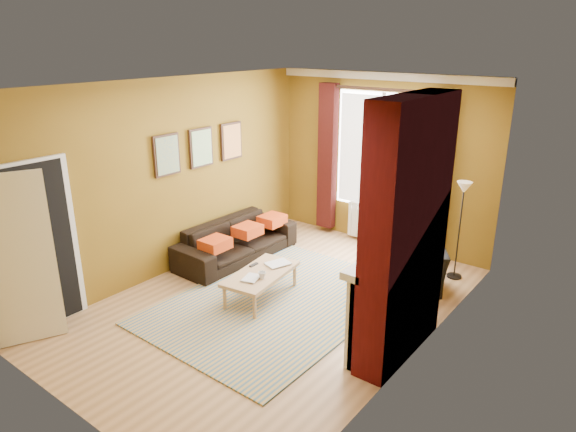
% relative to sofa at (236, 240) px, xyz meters
% --- Properties ---
extents(ground, '(5.50, 5.50, 0.00)m').
position_rel_sofa_xyz_m(ground, '(1.42, -0.77, -0.30)').
color(ground, '#986E45').
rests_on(ground, ground).
extents(room_walls, '(3.82, 5.54, 2.83)m').
position_rel_sofa_xyz_m(room_walls, '(2.05, -0.49, 1.08)').
color(room_walls, brown).
rests_on(room_walls, ground).
extents(striped_rug, '(2.41, 3.31, 0.02)m').
position_rel_sofa_xyz_m(striped_rug, '(1.40, -0.74, -0.29)').
color(striped_rug, '#316088').
rests_on(striped_rug, ground).
extents(sofa, '(0.86, 2.07, 0.60)m').
position_rel_sofa_xyz_m(sofa, '(0.00, 0.00, 0.00)').
color(sofa, black).
rests_on(sofa, ground).
extents(armchair, '(1.31, 1.27, 0.65)m').
position_rel_sofa_xyz_m(armchair, '(2.53, 0.68, 0.02)').
color(armchair, black).
rests_on(armchair, ground).
extents(coffee_table, '(0.72, 1.20, 0.38)m').
position_rel_sofa_xyz_m(coffee_table, '(1.16, -0.76, 0.04)').
color(coffee_table, tan).
rests_on(coffee_table, ground).
extents(wicker_stool, '(0.43, 0.43, 0.43)m').
position_rel_sofa_xyz_m(wicker_stool, '(2.02, 1.34, -0.09)').
color(wicker_stool, '#9E7144').
rests_on(wicker_stool, ground).
extents(floor_lamp, '(0.24, 0.24, 1.43)m').
position_rel_sofa_xyz_m(floor_lamp, '(2.97, 1.43, 0.83)').
color(floor_lamp, black).
rests_on(floor_lamp, ground).
extents(book_a, '(0.26, 0.30, 0.02)m').
position_rel_sofa_xyz_m(book_a, '(1.10, -1.02, 0.09)').
color(book_a, '#999999').
rests_on(book_a, coffee_table).
extents(book_b, '(0.33, 0.38, 0.02)m').
position_rel_sofa_xyz_m(book_b, '(1.07, -0.40, 0.09)').
color(book_b, '#999999').
rests_on(book_b, coffee_table).
extents(mug, '(0.13, 0.13, 0.09)m').
position_rel_sofa_xyz_m(mug, '(1.29, -0.90, 0.12)').
color(mug, '#999999').
rests_on(mug, coffee_table).
extents(tv_remote, '(0.05, 0.15, 0.02)m').
position_rel_sofa_xyz_m(tv_remote, '(0.94, -0.66, 0.09)').
color(tv_remote, '#252527').
rests_on(tv_remote, coffee_table).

